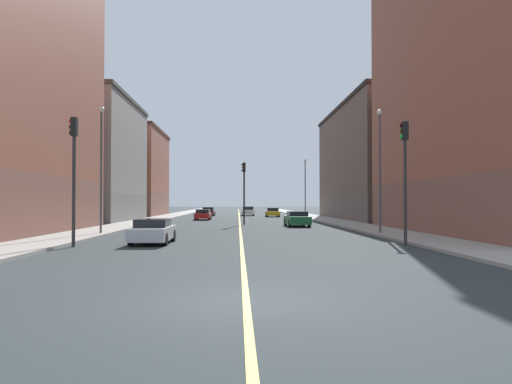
% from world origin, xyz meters
% --- Properties ---
extents(ground_plane, '(400.00, 400.00, 0.00)m').
position_xyz_m(ground_plane, '(0.00, 0.00, 0.00)').
color(ground_plane, '#2C3436').
rests_on(ground_plane, ground).
extents(sidewalk_left, '(3.40, 168.00, 0.15)m').
position_xyz_m(sidewalk_left, '(10.14, 49.00, 0.07)').
color(sidewalk_left, '#9E9B93').
rests_on(sidewalk_left, ground).
extents(sidewalk_right, '(3.40, 168.00, 0.15)m').
position_xyz_m(sidewalk_right, '(-10.14, 49.00, 0.07)').
color(sidewalk_right, '#9E9B93').
rests_on(sidewalk_right, ground).
extents(lane_center_stripe, '(0.16, 154.00, 0.01)m').
position_xyz_m(lane_center_stripe, '(0.00, 49.00, 0.01)').
color(lane_center_stripe, '#E5D14C').
rests_on(lane_center_stripe, ground).
extents(building_left_near, '(10.81, 23.56, 23.77)m').
position_xyz_m(building_left_near, '(17.09, 19.93, 11.89)').
color(building_left_near, brown).
rests_on(building_left_near, ground).
extents(building_left_mid, '(10.81, 26.14, 13.62)m').
position_xyz_m(building_left_mid, '(17.09, 46.02, 6.82)').
color(building_left_mid, brown).
rests_on(building_left_mid, ground).
extents(building_right_midblock, '(10.81, 17.35, 13.44)m').
position_xyz_m(building_right_midblock, '(-17.09, 42.04, 6.73)').
color(building_right_midblock, slate).
rests_on(building_right_midblock, ground).
extents(building_right_distant, '(10.81, 16.95, 13.03)m').
position_xyz_m(building_right_distant, '(-17.09, 61.87, 6.52)').
color(building_right_distant, brown).
rests_on(building_right_distant, ground).
extents(traffic_light_left_near, '(0.40, 0.32, 6.11)m').
position_xyz_m(traffic_light_left_near, '(8.02, 12.59, 3.94)').
color(traffic_light_left_near, '#2D2D2D').
rests_on(traffic_light_left_near, ground).
extents(traffic_light_right_near, '(0.40, 0.32, 6.21)m').
position_xyz_m(traffic_light_right_near, '(-8.05, 12.59, 4.00)').
color(traffic_light_right_near, '#2D2D2D').
rests_on(traffic_light_right_near, ground).
extents(traffic_light_median_far, '(0.40, 0.32, 5.86)m').
position_xyz_m(traffic_light_median_far, '(0.38, 34.39, 3.81)').
color(traffic_light_median_far, '#2D2D2D').
rests_on(traffic_light_median_far, ground).
extents(street_lamp_left_near, '(0.36, 0.36, 8.02)m').
position_xyz_m(street_lamp_left_near, '(9.03, 20.01, 4.94)').
color(street_lamp_left_near, '#4C4C51').
rests_on(street_lamp_left_near, ground).
extents(street_lamp_right_near, '(0.36, 0.36, 8.18)m').
position_xyz_m(street_lamp_right_near, '(-9.03, 20.57, 5.02)').
color(street_lamp_right_near, '#4C4C51').
rests_on(street_lamp_right_near, ground).
extents(street_lamp_left_far, '(0.36, 0.36, 7.91)m').
position_xyz_m(street_lamp_left_far, '(9.03, 54.20, 4.88)').
color(street_lamp_left_far, '#4C4C51').
rests_on(street_lamp_left_far, ground).
extents(car_green, '(1.98, 4.48, 1.32)m').
position_xyz_m(car_green, '(5.01, 31.09, 0.65)').
color(car_green, '#1E6B38').
rests_on(car_green, ground).
extents(car_red, '(1.85, 4.57, 1.26)m').
position_xyz_m(car_red, '(-4.33, 46.28, 0.63)').
color(car_red, red).
rests_on(car_red, ground).
extents(car_maroon, '(1.97, 4.31, 1.33)m').
position_xyz_m(car_maroon, '(-4.69, 62.31, 0.65)').
color(car_maroon, maroon).
rests_on(car_maroon, ground).
extents(car_white, '(1.92, 4.35, 1.42)m').
position_xyz_m(car_white, '(1.38, 63.39, 0.70)').
color(car_white, white).
rests_on(car_white, ground).
extents(car_yellow, '(1.92, 3.99, 1.29)m').
position_xyz_m(car_yellow, '(4.78, 57.45, 0.62)').
color(car_yellow, gold).
rests_on(car_yellow, ground).
extents(car_silver, '(1.92, 4.25, 1.28)m').
position_xyz_m(car_silver, '(-4.56, 14.27, 0.63)').
color(car_silver, silver).
rests_on(car_silver, ground).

